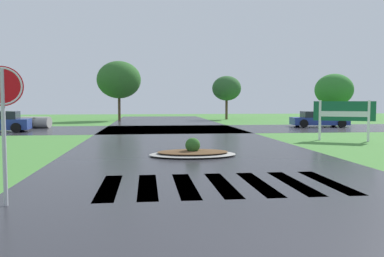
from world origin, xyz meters
The scene contains 9 objects.
asphalt_roadway centered at (0.00, 10.00, 0.00)m, with size 10.01×80.00×0.01m, color #2B2B30.
asphalt_cross_road centered at (0.00, 24.39, 0.00)m, with size 90.00×9.01×0.01m, color #2B2B30.
crosswalk_stripes centered at (0.00, 4.75, 0.00)m, with size 5.85×2.97×0.01m.
stop_sign centered at (-4.53, 3.28, 2.01)m, with size 0.75×0.21×2.69m.
estate_billboard centered at (8.30, 14.72, 1.43)m, with size 2.72×1.45×2.09m.
median_island centered at (-0.11, 9.92, 0.13)m, with size 3.24×2.05×0.68m.
car_blue_compact centered at (11.92, 25.80, 0.58)m, with size 4.57×2.50×1.25m.
drainage_pipe_stack centered at (-10.29, 26.88, 0.44)m, with size 2.35×1.40×0.88m.
background_treeline centered at (4.44, 39.86, 3.78)m, with size 42.50×7.40×6.37m.
Camera 1 is at (-1.80, -4.59, 2.01)m, focal length 36.91 mm.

